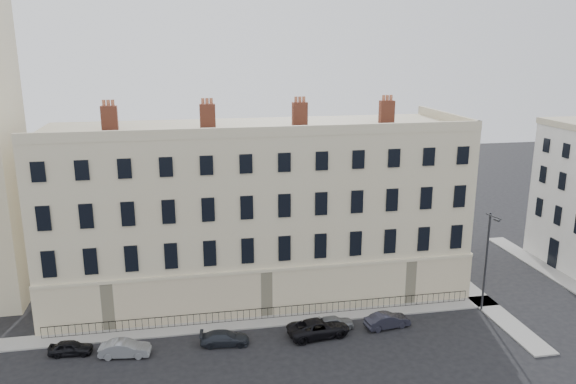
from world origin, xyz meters
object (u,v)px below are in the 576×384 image
at_px(car_d, 319,328).
at_px(car_e, 334,323).
at_px(car_c, 225,338).
at_px(car_b, 125,349).
at_px(car_f, 387,320).
at_px(car_a, 71,348).
at_px(streetlamp, 487,258).

distance_m(car_d, car_e, 1.64).
height_order(car_c, car_d, car_d).
xyz_separation_m(car_b, car_f, (20.15, 0.48, 0.00)).
bearing_deg(car_a, car_c, -88.79).
bearing_deg(car_f, car_b, 83.53).
xyz_separation_m(car_d, car_e, (1.42, 0.80, -0.12)).
xyz_separation_m(car_b, car_e, (15.87, 1.02, -0.05)).
height_order(car_f, streetlamp, streetlamp).
height_order(car_a, car_c, car_c).
relative_size(car_a, car_d, 0.64).
distance_m(car_c, streetlamp, 22.29).
bearing_deg(car_f, car_a, 80.98).
distance_m(car_d, streetlamp, 15.24).
xyz_separation_m(car_a, car_b, (3.90, -0.98, 0.07)).
bearing_deg(car_f, streetlamp, -90.35).
bearing_deg(car_d, car_b, 83.29).
relative_size(car_d, streetlamp, 0.56).
height_order(car_c, streetlamp, streetlamp).
relative_size(car_e, streetlamp, 0.37).
height_order(car_c, car_e, car_e).
bearing_deg(car_f, car_d, 84.86).
distance_m(car_a, car_b, 4.02).
relative_size(car_a, car_b, 0.86).
bearing_deg(car_c, car_d, -84.56).
relative_size(car_f, streetlamp, 0.42).
bearing_deg(car_e, car_d, 115.52).
xyz_separation_m(car_c, car_f, (12.94, 0.21, 0.07)).
bearing_deg(car_b, car_c, -81.14).
bearing_deg(car_f, car_c, 83.11).
bearing_deg(car_b, car_f, -81.90).
height_order(car_d, car_f, car_d).
relative_size(car_d, car_f, 1.33).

